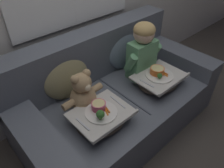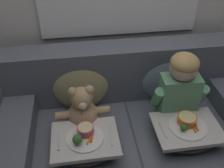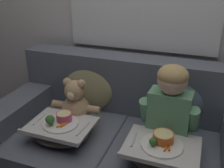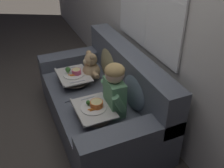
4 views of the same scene
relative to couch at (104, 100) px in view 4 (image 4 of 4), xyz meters
name	(u,v)px [view 4 (image 4 of 4)]	position (x,y,z in m)	size (l,w,h in m)	color
ground_plane	(99,122)	(0.00, -0.07, -0.30)	(14.00, 14.00, 0.00)	#4C443D
wall_back_with_window	(151,4)	(0.00, 0.51, 1.01)	(8.00, 0.08, 2.60)	beige
couch	(104,100)	(0.00, 0.00, 0.00)	(1.78, 0.96, 0.84)	#565B66
throw_pillow_behind_child	(137,88)	(0.33, 0.21, 0.31)	(0.43, 0.21, 0.45)	slate
throw_pillow_behind_teddy	(110,60)	(-0.33, 0.21, 0.31)	(0.43, 0.21, 0.45)	tan
child_figure	(115,87)	(0.33, -0.02, 0.39)	(0.38, 0.19, 0.53)	#66A370
teddy_bear	(91,68)	(-0.33, -0.03, 0.25)	(0.37, 0.26, 0.35)	tan
lap_tray_child	(94,112)	(0.33, -0.24, 0.16)	(0.43, 0.34, 0.17)	#473D33
lap_tray_teddy	(74,78)	(-0.33, -0.24, 0.16)	(0.42, 0.34, 0.19)	#473D33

